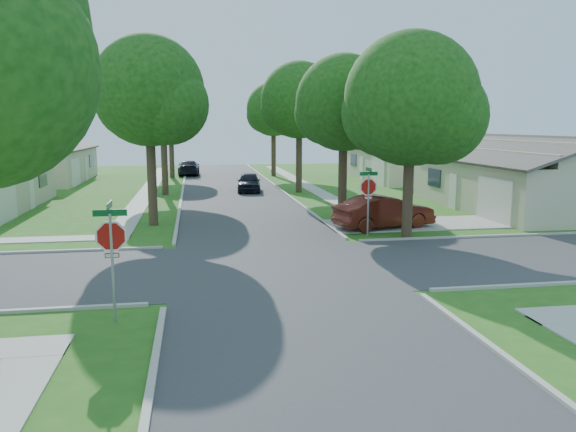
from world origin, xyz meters
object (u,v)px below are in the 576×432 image
at_px(stop_sign_ne, 368,190).
at_px(tree_ne_corner, 412,105).
at_px(house_ne_near, 524,183).
at_px(house_nw_far, 35,164).
at_px(tree_w_far, 171,117).
at_px(tree_e_near, 345,107).
at_px(tree_w_near, 150,96).
at_px(tree_e_far, 274,112).
at_px(tree_w_mid, 163,99).
at_px(car_curb_east, 249,182).
at_px(car_curb_west, 189,168).
at_px(house_ne_far, 407,162).
at_px(stop_sign_sw, 111,241).
at_px(tree_e_mid, 300,104).
at_px(car_driveway, 384,212).

height_order(stop_sign_ne, tree_ne_corner, tree_ne_corner).
relative_size(house_ne_near, house_nw_far, 1.00).
bearing_deg(stop_sign_ne, tree_w_far, 107.70).
xyz_separation_m(tree_e_near, tree_w_near, (-9.40, 0.00, 0.47)).
bearing_deg(tree_e_far, tree_w_near, -110.60).
height_order(tree_w_mid, car_curb_east, tree_w_mid).
distance_m(tree_e_far, tree_w_mid, 16.05).
distance_m(tree_e_near, house_ne_near, 12.14).
height_order(stop_sign_ne, house_nw_far, house_nw_far).
xyz_separation_m(tree_w_mid, car_curb_west, (1.44, 15.24, -5.78)).
distance_m(tree_ne_corner, house_ne_far, 26.91).
relative_size(stop_sign_sw, house_nw_far, 0.22).
bearing_deg(house_nw_far, tree_ne_corner, -51.19).
bearing_deg(house_ne_far, tree_w_far, 166.36).
bearing_deg(tree_e_mid, car_curb_west, 117.57).
distance_m(tree_w_near, house_ne_far, 29.10).
height_order(tree_e_mid, tree_w_far, tree_e_mid).
xyz_separation_m(tree_e_mid, car_driveway, (1.24, -14.69, -5.47)).
relative_size(stop_sign_sw, tree_e_near, 0.36).
height_order(stop_sign_sw, tree_w_far, tree_w_far).
distance_m(tree_e_near, tree_ne_corner, 5.06).
xyz_separation_m(tree_e_mid, tree_w_far, (-9.41, 13.00, -0.75)).
bearing_deg(stop_sign_ne, car_driveway, 51.16).
distance_m(house_nw_far, car_driveway, 33.82).
height_order(tree_e_near, house_nw_far, tree_e_near).
bearing_deg(tree_w_near, car_curb_east, 65.81).
distance_m(tree_w_mid, tree_w_far, 13.04).
distance_m(tree_e_far, tree_ne_corner, 29.85).
bearing_deg(stop_sign_ne, tree_e_mid, 89.80).
height_order(tree_e_far, house_nw_far, tree_e_far).
bearing_deg(tree_ne_corner, stop_sign_ne, 163.45).
height_order(stop_sign_sw, house_ne_near, house_ne_near).
bearing_deg(tree_w_far, car_curb_west, 57.10).
distance_m(tree_e_mid, house_ne_near, 15.77).
distance_m(tree_w_far, tree_ne_corner, 31.77).
xyz_separation_m(tree_w_far, car_curb_west, (1.45, 2.24, -4.80)).
height_order(tree_e_mid, car_curb_east, tree_e_mid).
bearing_deg(tree_w_far, tree_ne_corner, -69.72).
height_order(house_ne_far, car_curb_east, house_ne_far).
bearing_deg(stop_sign_sw, tree_w_far, 89.93).
relative_size(tree_w_far, tree_ne_corner, 0.93).
bearing_deg(house_ne_near, car_driveway, -154.89).
bearing_deg(stop_sign_ne, house_ne_far, 65.07).
xyz_separation_m(tree_w_far, tree_ne_corner, (11.01, -29.80, 0.09)).
xyz_separation_m(tree_w_mid, tree_w_far, (-0.01, 13.00, -0.98)).
height_order(stop_sign_sw, tree_w_mid, tree_w_mid).
bearing_deg(stop_sign_sw, tree_ne_corner, 38.84).
height_order(tree_ne_corner, car_curb_west, tree_ne_corner).
relative_size(house_ne_far, car_curb_east, 3.37).
relative_size(tree_w_mid, house_nw_far, 0.70).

